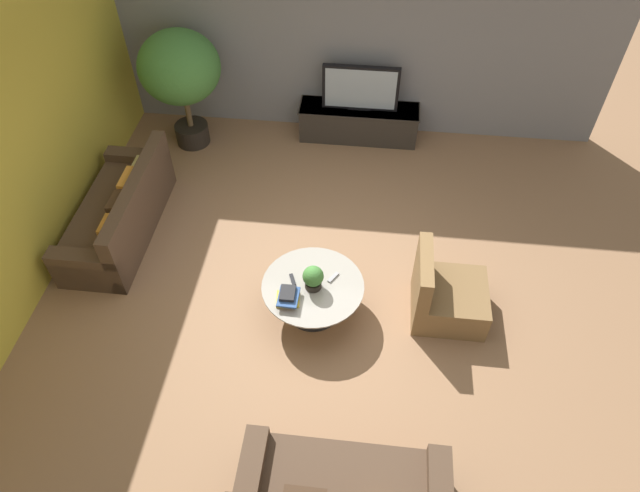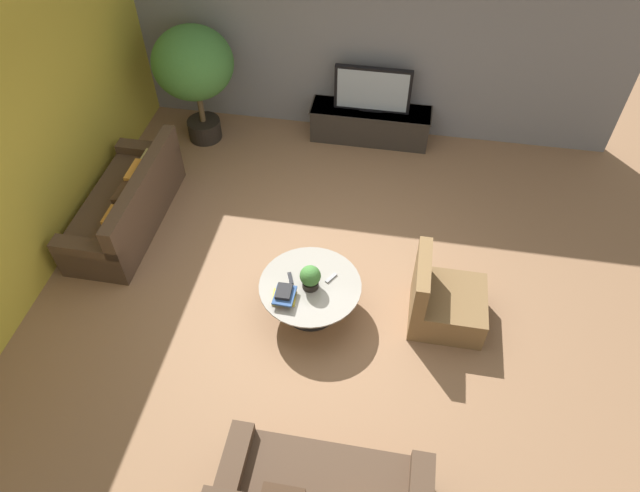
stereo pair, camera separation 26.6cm
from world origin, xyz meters
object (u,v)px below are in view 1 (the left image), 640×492
(potted_plant_tabletop, at_px, (313,278))
(television, at_px, (361,88))
(coffee_table, at_px, (313,293))
(media_console, at_px, (359,122))
(potted_palm_tall, at_px, (180,71))
(couch_by_wall, at_px, (121,214))
(armchair_wicker, at_px, (445,296))

(potted_plant_tabletop, bearing_deg, television, 85.17)
(television, relative_size, coffee_table, 0.98)
(media_console, height_order, potted_plant_tabletop, potted_plant_tabletop)
(potted_plant_tabletop, bearing_deg, coffee_table, 109.14)
(media_console, bearing_deg, potted_palm_tall, -170.87)
(couch_by_wall, height_order, armchair_wicker, armchair_wicker)
(armchair_wicker, bearing_deg, potted_palm_tall, 52.54)
(media_console, bearing_deg, couch_by_wall, -140.69)
(television, height_order, potted_plant_tabletop, television)
(media_console, bearing_deg, coffee_table, -94.98)
(coffee_table, distance_m, potted_plant_tabletop, 0.28)
(media_console, height_order, television, television)
(coffee_table, distance_m, couch_by_wall, 2.73)
(media_console, xyz_separation_m, coffee_table, (-0.29, -3.30, 0.04))
(television, bearing_deg, media_console, 90.00)
(coffee_table, bearing_deg, armchair_wicker, 5.81)
(coffee_table, relative_size, potted_plant_tabletop, 3.82)
(coffee_table, xyz_separation_m, potted_palm_tall, (-2.16, 2.91, 0.86))
(media_console, relative_size, couch_by_wall, 0.86)
(couch_by_wall, bearing_deg, potted_plant_tabletop, 68.44)
(television, xyz_separation_m, potted_plant_tabletop, (-0.28, -3.32, -0.25))
(media_console, distance_m, potted_palm_tall, 2.64)
(armchair_wicker, height_order, potted_palm_tall, potted_palm_tall)
(television, distance_m, potted_plant_tabletop, 3.34)
(television, bearing_deg, potted_plant_tabletop, -94.83)
(couch_by_wall, relative_size, armchair_wicker, 2.37)
(coffee_table, bearing_deg, couch_by_wall, 158.78)
(potted_plant_tabletop, bearing_deg, potted_palm_tall, 126.49)
(coffee_table, bearing_deg, television, 85.02)
(television, relative_size, couch_by_wall, 0.53)
(potted_palm_tall, bearing_deg, television, 9.09)
(media_console, relative_size, armchair_wicker, 2.05)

